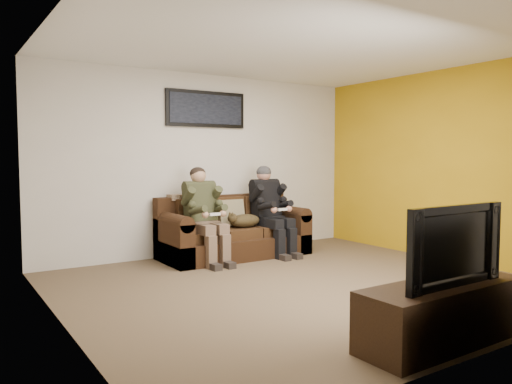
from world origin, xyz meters
TOP-DOWN VIEW (x-y plane):
  - floor at (0.00, 0.00)m, footprint 5.00×5.00m
  - ceiling at (0.00, 0.00)m, footprint 5.00×5.00m
  - wall_back at (0.00, 2.25)m, footprint 5.00×0.00m
  - wall_front at (0.00, -2.25)m, footprint 5.00×0.00m
  - wall_left at (-2.50, 0.00)m, footprint 0.00×4.50m
  - wall_right at (2.50, 0.00)m, footprint 0.00×4.50m
  - accent_wall_right at (2.49, 0.00)m, footprint 0.00×4.50m
  - sofa at (0.19, 1.82)m, footprint 2.08×0.90m
  - throw_pillow at (0.19, 1.86)m, footprint 0.40×0.19m
  - throw_blanket at (-0.45, 2.09)m, footprint 0.43×0.21m
  - person_left at (-0.35, 1.65)m, footprint 0.51×0.87m
  - person_right at (0.72, 1.65)m, footprint 0.51×0.86m
  - cat at (0.28, 1.66)m, footprint 0.66×0.26m
  - framed_poster at (-0.01, 2.22)m, footprint 1.25×0.05m
  - tv_stand at (-0.19, -1.95)m, footprint 1.47×0.49m
  - television at (-0.19, -1.95)m, footprint 1.04×0.15m

SIDE VIEW (x-z plane):
  - floor at x=0.00m, z-range 0.00..0.00m
  - tv_stand at x=-0.19m, z-range 0.00..0.46m
  - sofa at x=0.19m, z-range -0.10..0.75m
  - cat at x=0.28m, z-range 0.40..0.64m
  - throw_pillow at x=0.19m, z-range 0.41..0.80m
  - person_left at x=-0.35m, z-range 0.07..1.35m
  - person_right at x=0.72m, z-range 0.07..1.35m
  - television at x=-0.19m, z-range 0.46..1.06m
  - throw_blanket at x=-0.45m, z-range 0.81..0.89m
  - wall_back at x=0.00m, z-range -1.20..3.80m
  - wall_front at x=0.00m, z-range -1.20..3.80m
  - wall_left at x=-2.50m, z-range -0.95..3.55m
  - wall_right at x=2.50m, z-range -0.95..3.55m
  - accent_wall_right at x=2.49m, z-range -0.95..3.55m
  - framed_poster at x=-0.01m, z-range 1.84..2.36m
  - ceiling at x=0.00m, z-range 2.60..2.60m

